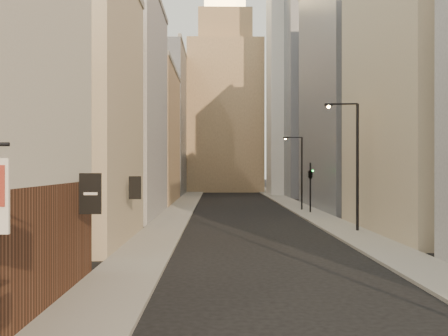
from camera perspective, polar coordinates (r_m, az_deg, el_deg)
sidewalk_left at (r=59.54m, az=-4.57°, el=-4.22°), size 3.00×140.00×0.15m
sidewalk_right at (r=60.13m, az=7.92°, el=-4.18°), size 3.00×140.00×0.15m
left_bldg_beige at (r=31.83m, az=-17.99°, el=6.29°), size 8.00×12.00×16.00m
left_bldg_grey at (r=47.48m, az=-12.28°, el=6.67°), size 8.00×16.00×20.00m
left_bldg_tan at (r=65.04m, az=-9.14°, el=3.57°), size 8.00×18.00×17.00m
left_bldg_wingrid at (r=85.08m, az=-7.21°, el=5.12°), size 8.00×20.00×24.00m
right_bldg_beige at (r=37.67m, az=22.33°, el=8.39°), size 8.00×16.00×20.00m
right_bldg_wingrid at (r=56.84m, az=14.26°, el=8.64°), size 8.00×20.00×26.00m
highrise at (r=87.40m, az=13.23°, el=14.07°), size 21.00×23.00×51.20m
clock_tower at (r=97.15m, az=0.10°, el=7.84°), size 14.00×14.00×44.90m
white_tower at (r=84.40m, az=7.87°, el=9.68°), size 8.00×8.00×41.50m
streetlamp_mid at (r=35.92m, az=14.64°, el=1.05°), size 2.37×0.36×9.04m
streetlamp_far at (r=52.37m, az=8.67°, el=-0.08°), size 2.02×0.20×7.70m
traffic_light_right at (r=49.45m, az=9.84°, el=-0.61°), size 0.76×0.76×5.00m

